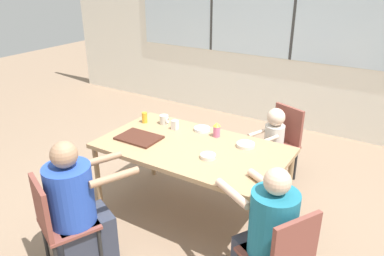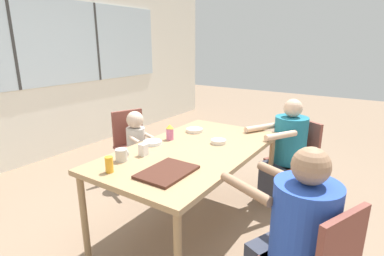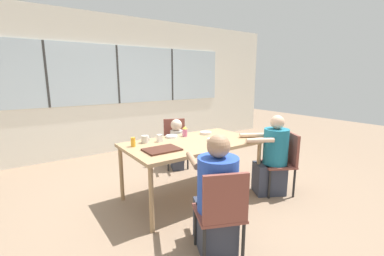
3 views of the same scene
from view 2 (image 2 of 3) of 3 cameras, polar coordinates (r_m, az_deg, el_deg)
The scene contains 16 objects.
ground_plane at distance 2.89m, azimuth 0.00°, elevation -18.19°, with size 16.00×16.00×0.00m, color #8C725B.
wall_back_with_windows at distance 4.50m, azimuth -30.81°, elevation 11.19°, with size 8.40×0.08×2.80m.
dining_table at distance 2.56m, azimuth 0.00°, elevation -5.10°, with size 1.71×0.96×0.76m.
chair_for_man_blue_shirt at distance 3.38m, azimuth 19.53°, elevation -4.49°, with size 0.54×0.54×0.84m.
chair_for_toddler at distance 3.68m, azimuth -11.47°, elevation -2.18°, with size 0.52×0.52×0.84m.
person_woman_green_shirt at distance 1.95m, azimuth 19.08°, elevation -20.64°, with size 0.58×0.74×1.11m.
person_man_blue_shirt at distance 3.26m, azimuth 17.46°, elevation -5.25°, with size 0.67×0.57×1.09m.
person_toddler at distance 3.57m, azimuth -10.36°, elevation -4.07°, with size 0.34×0.44×0.87m.
food_tray_dark at distance 2.08m, azimuth -4.77°, elevation -8.33°, with size 0.40×0.29×0.02m.
coffee_mug at distance 2.33m, azimuth -13.24°, elevation -5.01°, with size 0.10×0.09×0.09m.
sippy_cup at distance 2.76m, azimuth -4.24°, elevation -0.73°, with size 0.07×0.07×0.14m.
juice_glass at distance 2.15m, azimuth -15.50°, elevation -6.72°, with size 0.06×0.06×0.11m.
milk_carton_small at distance 2.41m, azimuth -9.25°, elevation -4.09°, with size 0.06×0.06×0.10m.
bowl_white_shallow at distance 2.67m, azimuth -7.54°, elevation -2.75°, with size 0.16×0.16×0.03m.
bowl_cereal at distance 2.67m, azimuth 5.07°, elevation -2.58°, with size 0.13×0.13×0.03m.
bowl_fruit at distance 3.00m, azimuth 0.47°, elevation -0.42°, with size 0.17×0.17×0.03m.
Camera 2 is at (-1.99, -1.32, 1.63)m, focal length 28.00 mm.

